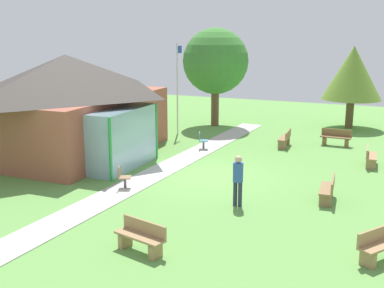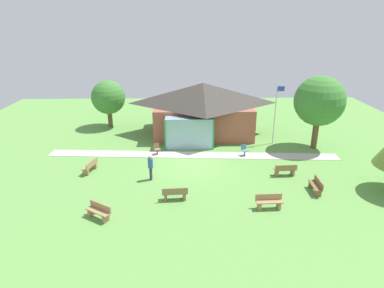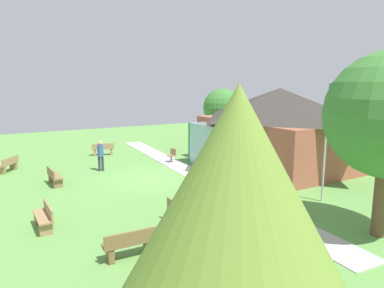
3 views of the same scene
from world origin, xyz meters
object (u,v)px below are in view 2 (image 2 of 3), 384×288
Objects in this scene: bench_front_left at (99,212)px; patio_chair_west at (157,149)px; bench_mid_left at (90,167)px; patio_chair_lawn_spare at (244,151)px; bench_lawn_far_right at (316,186)px; pavilion at (202,108)px; bench_front_center at (175,194)px; bench_front_right at (269,202)px; bench_mid_right at (285,170)px; tree_east_hedge at (319,101)px; tree_behind_pavilion_left at (108,98)px; flagpole at (276,111)px; visitor_strolling_lawn at (151,165)px.

bench_front_left is 1.73× the size of patio_chair_west.
patio_chair_lawn_spare reaches higher than bench_mid_left.
bench_lawn_far_right is at bearing 125.91° from patio_chair_west.
patio_chair_west is (-3.78, -5.10, -2.01)m from pavilion.
patio_chair_west is (-1.58, 7.18, 0.01)m from bench_front_center.
bench_front_right is at bearing 107.84° from patio_chair_west.
bench_mid_right is (5.16, -9.17, -2.02)m from pavilion.
bench_mid_left is (-8.15, -8.26, -2.02)m from pavilion.
patio_chair_west reaches higher than bench_mid_right.
tree_east_hedge is at bearing -16.87° from bench_lawn_far_right.
bench_lawn_far_right is (6.41, -11.49, -2.02)m from pavilion.
pavilion is 1.62× the size of tree_east_hedge.
patio_chair_lawn_spare is at bearing -91.85° from bench_front_right.
pavilion reaches higher than tree_behind_pavilion_left.
bench_mid_right is (-0.75, -6.29, -2.40)m from flagpole.
patio_chair_lawn_spare is at bearing -165.34° from tree_east_hedge.
tree_behind_pavilion_left is (-6.69, 14.51, 2.51)m from bench_front_center.
pavilion is 5.51× the size of visitor_strolling_lawn.
patio_chair_lawn_spare is (9.19, 8.60, 0.01)m from bench_front_left.
tree_east_hedge reaches higher than pavilion.
flagpole is 5.87× the size of patio_chair_west.
tree_east_hedge reaches higher than flagpole.
bench_lawn_far_right is 20.70m from tree_behind_pavilion_left.
bench_front_right is 10.72m from patio_chair_west.
tree_east_hedge is at bearing 32.37° from bench_front_center.
patio_chair_west is (-8.94, 4.07, 0.01)m from bench_mid_right.
patio_chair_west is (-6.86, 8.23, 0.01)m from bench_front_right.
bench_front_center is 8.52m from patio_chair_lawn_spare.
bench_front_center is 16.17m from tree_behind_pavilion_left.
bench_front_center is (-8.11, -9.40, -2.40)m from flagpole.
pavilion reaches higher than bench_mid_left.
bench_mid_right is 9.04m from visitor_strolling_lawn.
tree_behind_pavilion_left is (-11.89, 7.76, 2.49)m from patio_chair_lawn_spare.
bench_front_left is 18.61m from tree_east_hedge.
bench_mid_right is 9.82m from patio_chair_west.
patio_chair_west is at bearing -55.14° from tree_behind_pavilion_left.
bench_front_left is (-9.27, -0.80, 0.00)m from bench_front_right.
bench_mid_left is 10.81m from tree_behind_pavilion_left.
pavilion is at bearing 31.32° from bench_lawn_far_right.
bench_lawn_far_right is at bearing -86.72° from flagpole.
pavilion is at bearing 154.05° from flagpole.
bench_lawn_far_right and bench_front_left have the same top height.
patio_chair_lawn_spare reaches higher than bench_front_left.
bench_front_center is 1.78× the size of patio_chair_west.
patio_chair_west is at bearing -167.09° from flagpole.
bench_mid_right is 12.38m from bench_front_left.
bench_mid_right is 0.26× the size of tree_east_hedge.
patio_chair_lawn_spare is at bearing 128.49° from visitor_strolling_lawn.
bench_mid_left is 1.82× the size of patio_chair_lawn_spare.
bench_front_right is at bearing -15.48° from bench_front_center.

